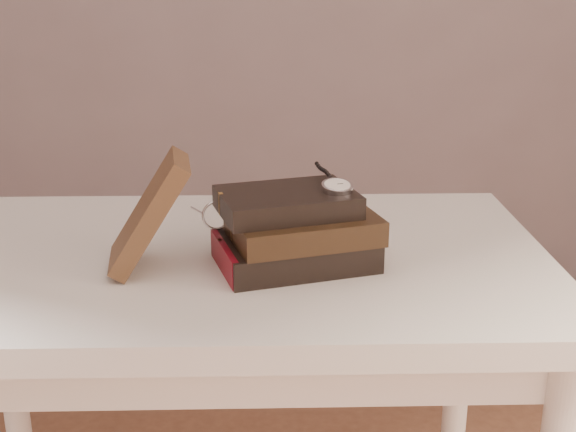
{
  "coord_description": "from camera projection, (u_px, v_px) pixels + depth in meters",
  "views": [
    {
      "loc": [
        0.07,
        -0.73,
        1.18
      ],
      "look_at": [
        0.1,
        0.3,
        0.82
      ],
      "focal_mm": 46.91,
      "sensor_mm": 36.0,
      "label": 1
    }
  ],
  "objects": [
    {
      "name": "journal",
      "position": [
        149.0,
        213.0,
        1.08
      ],
      "size": [
        0.14,
        0.13,
        0.17
      ],
      "primitive_type": "cube",
      "rotation": [
        0.0,
        0.57,
        0.14
      ],
      "color": "#3C2517",
      "rests_on": "table"
    },
    {
      "name": "pocket_watch",
      "position": [
        336.0,
        185.0,
        1.09
      ],
      "size": [
        0.06,
        0.15,
        0.02
      ],
      "color": "silver",
      "rests_on": "book_stack"
    },
    {
      "name": "table",
      "position": [
        227.0,
        306.0,
        1.19
      ],
      "size": [
        1.0,
        0.6,
        0.75
      ],
      "color": "silver",
      "rests_on": "ground"
    },
    {
      "name": "eyeglasses",
      "position": [
        231.0,
        213.0,
        1.14
      ],
      "size": [
        0.12,
        0.13,
        0.04
      ],
      "color": "silver",
      "rests_on": "book_stack"
    },
    {
      "name": "book_stack",
      "position": [
        296.0,
        231.0,
        1.1
      ],
      "size": [
        0.26,
        0.21,
        0.11
      ],
      "color": "black",
      "rests_on": "table"
    }
  ]
}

